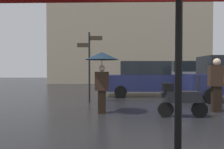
# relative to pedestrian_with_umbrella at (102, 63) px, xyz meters

# --- Properties ---
(pedestrian_with_umbrella) EXTENTS (1.08, 1.08, 1.97)m
(pedestrian_with_umbrella) POSITION_rel_pedestrian_with_umbrella_xyz_m (0.00, 0.00, 0.00)
(pedestrian_with_umbrella) COLOR black
(pedestrian_with_umbrella) RESTS_ON ground
(pedestrian_with_bag) EXTENTS (0.54, 0.24, 1.78)m
(pedestrian_with_bag) POSITION_rel_pedestrian_with_umbrella_xyz_m (3.80, 0.31, -0.61)
(pedestrian_with_bag) COLOR black
(pedestrian_with_bag) RESTS_ON ground
(parked_scooter) EXTENTS (1.45, 0.32, 1.23)m
(parked_scooter) POSITION_rel_pedestrian_with_umbrella_xyz_m (2.37, -0.46, -1.06)
(parked_scooter) COLOR black
(parked_scooter) RESTS_ON ground
(parked_car_left) EXTENTS (4.56, 1.84, 1.83)m
(parked_car_left) POSITION_rel_pedestrian_with_umbrella_xyz_m (2.08, 4.22, -0.69)
(parked_car_left) COLOR #1E234C
(parked_car_left) RESTS_ON ground
(parked_car_right) EXTENTS (4.20, 1.95, 1.96)m
(parked_car_right) POSITION_rel_pedestrian_with_umbrella_xyz_m (5.45, 7.18, -0.61)
(parked_car_right) COLOR gray
(parked_car_right) RESTS_ON ground
(street_signpost) EXTENTS (1.08, 0.08, 3.00)m
(street_signpost) POSITION_rel_pedestrian_with_umbrella_xyz_m (-0.69, 2.14, 0.21)
(street_signpost) COLOR black
(street_signpost) RESTS_ON ground
(building_block) EXTENTS (15.74, 2.78, 14.00)m
(building_block) POSITION_rel_pedestrian_with_umbrella_xyz_m (1.64, 13.82, 5.39)
(building_block) COLOR gray
(building_block) RESTS_ON ground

